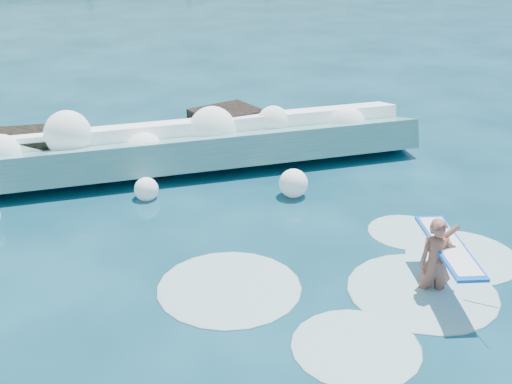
% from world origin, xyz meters
% --- Properties ---
extents(ground, '(200.00, 200.00, 0.00)m').
position_xyz_m(ground, '(0.00, 0.00, 0.00)').
color(ground, '#072E3A').
rests_on(ground, ground).
extents(breaking_wave, '(17.18, 2.71, 1.48)m').
position_xyz_m(breaking_wave, '(-0.93, 7.09, 0.52)').
color(breaking_wave, teal).
rests_on(breaking_wave, ground).
extents(rock_cluster, '(8.06, 3.28, 1.34)m').
position_xyz_m(rock_cluster, '(-0.61, 8.00, 0.42)').
color(rock_cluster, black).
rests_on(rock_cluster, ground).
extents(surfer_with_board, '(1.24, 3.00, 1.85)m').
position_xyz_m(surfer_with_board, '(4.24, -0.96, 0.68)').
color(surfer_with_board, '#965146').
rests_on(surfer_with_board, ground).
extents(wave_spray, '(15.14, 4.41, 1.91)m').
position_xyz_m(wave_spray, '(-1.13, 7.02, 0.92)').
color(wave_spray, white).
rests_on(wave_spray, ground).
extents(surf_foam, '(9.12, 5.57, 0.15)m').
position_xyz_m(surf_foam, '(3.21, -0.47, 0.00)').
color(surf_foam, silver).
rests_on(surf_foam, ground).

